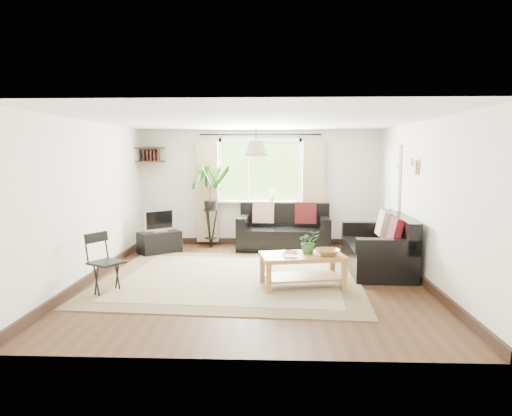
{
  "coord_description": "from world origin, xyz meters",
  "views": [
    {
      "loc": [
        0.28,
        -6.8,
        1.92
      ],
      "look_at": [
        0.0,
        0.4,
        1.05
      ],
      "focal_mm": 32.0,
      "sensor_mm": 36.0,
      "label": 1
    }
  ],
  "objects_px": {
    "sofa_back": "(284,228)",
    "tv_stand": "(159,242)",
    "folding_chair": "(107,264)",
    "sofa_right": "(377,244)",
    "palm_stand": "(210,206)",
    "coffee_table": "(302,271)"
  },
  "relations": [
    {
      "from": "tv_stand",
      "to": "sofa_back",
      "type": "bearing_deg",
      "value": -27.97
    },
    {
      "from": "sofa_back",
      "to": "palm_stand",
      "type": "xyz_separation_m",
      "value": [
        -1.49,
        0.13,
        0.42
      ]
    },
    {
      "from": "coffee_table",
      "to": "folding_chair",
      "type": "relative_size",
      "value": 1.41
    },
    {
      "from": "sofa_back",
      "to": "folding_chair",
      "type": "distance_m",
      "value": 3.91
    },
    {
      "from": "palm_stand",
      "to": "folding_chair",
      "type": "height_order",
      "value": "palm_stand"
    },
    {
      "from": "coffee_table",
      "to": "palm_stand",
      "type": "height_order",
      "value": "palm_stand"
    },
    {
      "from": "tv_stand",
      "to": "folding_chair",
      "type": "xyz_separation_m",
      "value": [
        -0.08,
        -2.56,
        0.21
      ]
    },
    {
      "from": "sofa_back",
      "to": "tv_stand",
      "type": "distance_m",
      "value": 2.46
    },
    {
      "from": "sofa_right",
      "to": "tv_stand",
      "type": "relative_size",
      "value": 2.39
    },
    {
      "from": "sofa_right",
      "to": "folding_chair",
      "type": "bearing_deg",
      "value": -68.8
    },
    {
      "from": "sofa_right",
      "to": "palm_stand",
      "type": "xyz_separation_m",
      "value": [
        -2.98,
        1.72,
        0.41
      ]
    },
    {
      "from": "tv_stand",
      "to": "palm_stand",
      "type": "height_order",
      "value": "palm_stand"
    },
    {
      "from": "tv_stand",
      "to": "folding_chair",
      "type": "height_order",
      "value": "folding_chair"
    },
    {
      "from": "sofa_back",
      "to": "folding_chair",
      "type": "xyz_separation_m",
      "value": [
        -2.5,
        -3.01,
        -0.02
      ]
    },
    {
      "from": "sofa_right",
      "to": "tv_stand",
      "type": "distance_m",
      "value": 4.07
    },
    {
      "from": "coffee_table",
      "to": "tv_stand",
      "type": "relative_size",
      "value": 1.52
    },
    {
      "from": "palm_stand",
      "to": "coffee_table",
      "type": "bearing_deg",
      "value": -58.28
    },
    {
      "from": "tv_stand",
      "to": "folding_chair",
      "type": "bearing_deg",
      "value": -130.43
    },
    {
      "from": "sofa_right",
      "to": "palm_stand",
      "type": "height_order",
      "value": "palm_stand"
    },
    {
      "from": "sofa_back",
      "to": "sofa_right",
      "type": "bearing_deg",
      "value": -43.26
    },
    {
      "from": "tv_stand",
      "to": "palm_stand",
      "type": "bearing_deg",
      "value": -6.28
    },
    {
      "from": "sofa_right",
      "to": "coffee_table",
      "type": "xyz_separation_m",
      "value": [
        -1.29,
        -1.03,
        -0.19
      ]
    }
  ]
}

